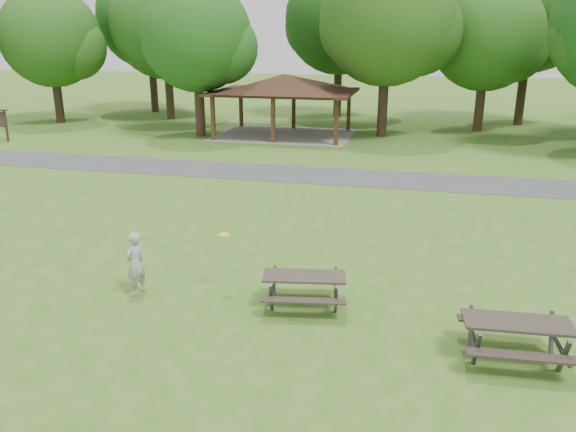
# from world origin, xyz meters

# --- Properties ---
(ground) EXTENTS (160.00, 160.00, 0.00)m
(ground) POSITION_xyz_m (0.00, 0.00, 0.00)
(ground) COLOR #3C661D
(ground) RESTS_ON ground
(asphalt_path) EXTENTS (120.00, 3.20, 0.02)m
(asphalt_path) POSITION_xyz_m (0.00, 14.00, 0.01)
(asphalt_path) COLOR #404042
(asphalt_path) RESTS_ON ground
(pavilion) EXTENTS (8.60, 7.01, 3.76)m
(pavilion) POSITION_xyz_m (-4.00, 24.00, 3.06)
(pavilion) COLOR #3E2616
(pavilion) RESTS_ON ground
(tree_row_b) EXTENTS (7.14, 6.80, 9.28)m
(tree_row_b) POSITION_xyz_m (-20.92, 25.53, 5.67)
(tree_row_b) COLOR black
(tree_row_b) RESTS_ON ground
(tree_row_c) EXTENTS (8.19, 7.80, 10.67)m
(tree_row_c) POSITION_xyz_m (-13.90, 29.03, 6.54)
(tree_row_c) COLOR black
(tree_row_c) RESTS_ON ground
(tree_row_d) EXTENTS (6.93, 6.60, 9.27)m
(tree_row_d) POSITION_xyz_m (-8.92, 22.53, 5.77)
(tree_row_d) COLOR #311F15
(tree_row_d) RESTS_ON ground
(tree_row_e) EXTENTS (8.40, 8.00, 11.02)m
(tree_row_e) POSITION_xyz_m (2.10, 25.03, 6.78)
(tree_row_e) COLOR black
(tree_row_e) RESTS_ON ground
(tree_row_f) EXTENTS (7.35, 7.00, 9.55)m
(tree_row_f) POSITION_xyz_m (8.09, 28.53, 5.84)
(tree_row_f) COLOR #332116
(tree_row_f) RESTS_ON ground
(tree_deep_a) EXTENTS (8.40, 8.00, 11.38)m
(tree_deep_a) POSITION_xyz_m (-16.90, 32.53, 7.13)
(tree_deep_a) COLOR black
(tree_deep_a) RESTS_ON ground
(tree_deep_b) EXTENTS (8.40, 8.00, 11.13)m
(tree_deep_b) POSITION_xyz_m (-1.90, 33.03, 6.89)
(tree_deep_b) COLOR black
(tree_deep_b) RESTS_ON ground
(tree_deep_c) EXTENTS (8.82, 8.40, 11.90)m
(tree_deep_c) POSITION_xyz_m (11.10, 32.03, 7.44)
(tree_deep_c) COLOR black
(tree_deep_c) RESTS_ON ground
(picnic_table_middle) EXTENTS (2.12, 1.81, 0.82)m
(picnic_table_middle) POSITION_xyz_m (2.02, 1.31, 0.61)
(picnic_table_middle) COLOR #322A24
(picnic_table_middle) RESTS_ON ground
(picnic_table_far) EXTENTS (2.11, 1.74, 0.87)m
(picnic_table_far) POSITION_xyz_m (6.46, 0.03, 0.64)
(picnic_table_far) COLOR #2D2620
(picnic_table_far) RESTS_ON ground
(frisbee_in_flight) EXTENTS (0.31, 0.31, 0.02)m
(frisbee_in_flight) POSITION_xyz_m (-0.02, 1.67, 1.49)
(frisbee_in_flight) COLOR yellow
(frisbee_in_flight) RESTS_ON ground
(frisbee_thrower) EXTENTS (0.52, 0.66, 1.59)m
(frisbee_thrower) POSITION_xyz_m (-2.09, 1.04, 0.79)
(frisbee_thrower) COLOR #A2A2A5
(frisbee_thrower) RESTS_ON ground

